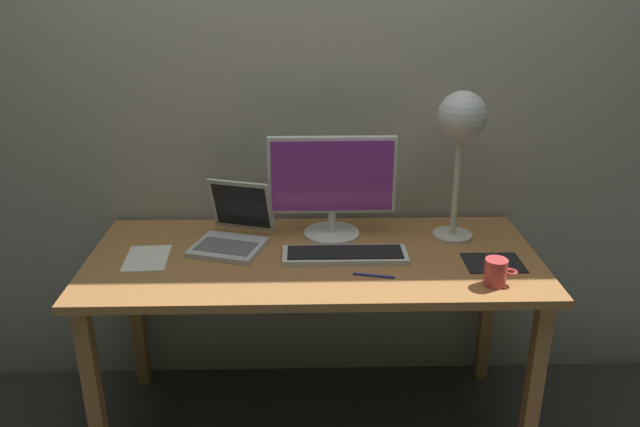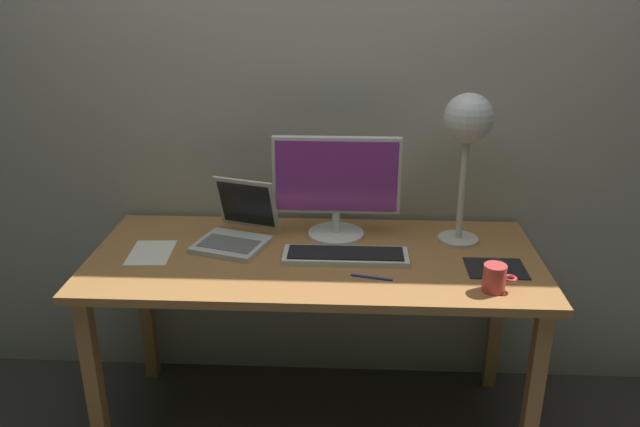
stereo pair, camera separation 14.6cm
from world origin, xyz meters
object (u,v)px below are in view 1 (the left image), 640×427
laptop (234,227)px  pen (374,276)px  keyboard_main (345,255)px  coffee_mug (496,272)px  desk_lamp (461,126)px  mouse (495,259)px  monitor (332,183)px

laptop → pen: size_ratio=2.43×
keyboard_main → pen: bearing=-59.1°
laptop → coffee_mug: (0.88, -0.35, -0.02)m
desk_lamp → mouse: size_ratio=5.80×
monitor → mouse: (0.55, -0.27, -0.19)m
pen → desk_lamp: bearing=43.9°
laptop → mouse: bearing=-12.6°
coffee_mug → pen: 0.39m
keyboard_main → pen: 0.17m
coffee_mug → mouse: bearing=74.7°
pen → monitor: bearing=110.1°
desk_lamp → coffee_mug: (0.05, -0.38, -0.39)m
monitor → keyboard_main: 0.28m
monitor → laptop: bearing=-170.5°
desk_lamp → mouse: bearing=-68.2°
laptop → desk_lamp: bearing=2.3°
mouse → pen: bearing=-169.2°
mouse → pen: (-0.43, -0.08, -0.02)m
mouse → coffee_mug: bearing=-105.3°
monitor → laptop: monitor is taller
keyboard_main → desk_lamp: size_ratio=0.79×
laptop → coffee_mug: laptop is taller
coffee_mug → pen: bearing=170.4°
desk_lamp → coffee_mug: desk_lamp is taller
keyboard_main → pen: size_ratio=3.15×
desk_lamp → laptop: bearing=-177.7°
monitor → desk_lamp: size_ratio=0.85×
mouse → coffee_mug: 0.15m
monitor → pen: 0.42m
monitor → laptop: size_ratio=1.39×
monitor → mouse: 0.64m
mouse → coffee_mug: (-0.04, -0.15, 0.02)m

